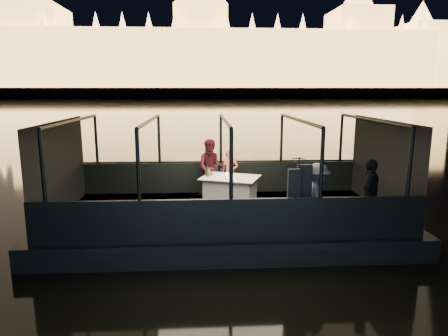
{
  "coord_description": "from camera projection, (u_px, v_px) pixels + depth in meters",
  "views": [
    {
      "loc": [
        -0.59,
        -9.62,
        3.54
      ],
      "look_at": [
        0.0,
        0.4,
        1.55
      ],
      "focal_mm": 32.0,
      "sensor_mm": 36.0,
      "label": 1
    }
  ],
  "objects": [
    {
      "name": "boat_hull",
      "position": [
        225.0,
        231.0,
        10.14
      ],
      "size": [
        8.6,
        4.4,
        1.0
      ],
      "primitive_type": "cube",
      "color": "black",
      "rests_on": "river_water"
    },
    {
      "name": "canopy_ribs",
      "position": [
        225.0,
        167.0,
        9.82
      ],
      "size": [
        8.0,
        4.0,
        2.3
      ],
      "primitive_type": null,
      "color": "black",
      "rests_on": "boat_deck"
    },
    {
      "name": "gunwale_starboard",
      "position": [
        231.0,
        221.0,
        8.0
      ],
      "size": [
        8.0,
        0.08,
        0.9
      ],
      "primitive_type": "cube",
      "color": "black",
      "rests_on": "boat_deck"
    },
    {
      "name": "passenger_dark",
      "position": [
        370.0,
        192.0,
        8.64
      ],
      "size": [
        0.89,
        0.97,
        1.58
      ],
      "primitive_type": "imported",
      "rotation": [
        0.0,
        0.0,
        4.04
      ],
      "color": "black",
      "rests_on": "boat_deck"
    },
    {
      "name": "boat_deck",
      "position": [
        225.0,
        213.0,
        10.05
      ],
      "size": [
        8.0,
        4.0,
        0.04
      ],
      "primitive_type": "cube",
      "color": "black",
      "rests_on": "boat_hull"
    },
    {
      "name": "wine_glass_white",
      "position": [
        209.0,
        173.0,
        10.52
      ],
      "size": [
        0.09,
        0.09,
        0.21
      ],
      "primitive_type": null,
      "rotation": [
        0.0,
        0.0,
        0.25
      ],
      "color": "silver",
      "rests_on": "dining_table_central"
    },
    {
      "name": "cabin_glass_starboard",
      "position": [
        231.0,
        164.0,
        7.78
      ],
      "size": [
        8.0,
        0.02,
        1.4
      ],
      "primitive_type": null,
      "color": "#99B2B2",
      "rests_on": "gunwale_starboard"
    },
    {
      "name": "cabin_glass_port",
      "position": [
        221.0,
        139.0,
        11.69
      ],
      "size": [
        8.0,
        0.02,
        1.4
      ],
      "primitive_type": null,
      "color": "#99B2B2",
      "rests_on": "gunwale_port"
    },
    {
      "name": "person_woman_coral",
      "position": [
        230.0,
        170.0,
        11.43
      ],
      "size": [
        0.54,
        0.42,
        1.35
      ],
      "primitive_type": "imported",
      "rotation": [
        0.0,
        0.0,
        -0.21
      ],
      "color": "#D1694C",
      "rests_on": "boat_deck"
    },
    {
      "name": "plate_near",
      "position": [
        239.0,
        177.0,
        10.47
      ],
      "size": [
        0.23,
        0.23,
        0.01
      ],
      "primitive_type": "cylinder",
      "rotation": [
        0.0,
        0.0,
        0.07
      ],
      "color": "silver",
      "rests_on": "dining_table_central"
    },
    {
      "name": "bread_basket",
      "position": [
        209.0,
        174.0,
        10.73
      ],
      "size": [
        0.21,
        0.21,
        0.08
      ],
      "primitive_type": "cylinder",
      "rotation": [
        0.0,
        0.0,
        -0.07
      ],
      "color": "olive",
      "rests_on": "dining_table_central"
    },
    {
      "name": "chair_port_right",
      "position": [
        227.0,
        182.0,
        11.32
      ],
      "size": [
        0.39,
        0.39,
        0.81
      ],
      "primitive_type": "cube",
      "rotation": [
        0.0,
        0.0,
        -0.05
      ],
      "color": "black",
      "rests_on": "boat_deck"
    },
    {
      "name": "coat_stand",
      "position": [
        298.0,
        193.0,
        8.33
      ],
      "size": [
        0.51,
        0.43,
        1.67
      ],
      "primitive_type": null,
      "rotation": [
        0.0,
        0.0,
        0.14
      ],
      "color": "black",
      "rests_on": "boat_deck"
    },
    {
      "name": "dining_table_central",
      "position": [
        230.0,
        191.0,
        10.58
      ],
      "size": [
        1.73,
        1.5,
        0.77
      ],
      "primitive_type": "cube",
      "rotation": [
        0.0,
        0.0,
        -0.37
      ],
      "color": "white",
      "rests_on": "boat_deck"
    },
    {
      "name": "embankment",
      "position": [
        201.0,
        94.0,
        215.58
      ],
      "size": [
        400.0,
        140.0,
        6.0
      ],
      "primitive_type": "cube",
      "color": "#423D33",
      "rests_on": "ground"
    },
    {
      "name": "plate_far",
      "position": [
        211.0,
        174.0,
        10.79
      ],
      "size": [
        0.22,
        0.22,
        0.01
      ],
      "primitive_type": "cylinder",
      "rotation": [
        0.0,
        0.0,
        0.0
      ],
      "color": "white",
      "rests_on": "dining_table_central"
    },
    {
      "name": "cabin_roof_glass",
      "position": [
        225.0,
        120.0,
        9.6
      ],
      "size": [
        8.0,
        4.0,
        0.02
      ],
      "primitive_type": null,
      "color": "#99B2B2",
      "rests_on": "boat_deck"
    },
    {
      "name": "amber_candle",
      "position": [
        227.0,
        174.0,
        10.72
      ],
      "size": [
        0.05,
        0.05,
        0.07
      ],
      "primitive_type": "cylinder",
      "rotation": [
        0.0,
        0.0,
        0.04
      ],
      "color": "#F2A03C",
      "rests_on": "dining_table_central"
    },
    {
      "name": "river_water",
      "position": [
        203.0,
        105.0,
        88.48
      ],
      "size": [
        500.0,
        500.0,
        0.0
      ],
      "primitive_type": "plane",
      "color": "black",
      "rests_on": "ground"
    },
    {
      "name": "end_wall_aft",
      "position": [
        383.0,
        165.0,
        10.05
      ],
      "size": [
        0.02,
        4.0,
        2.3
      ],
      "primitive_type": null,
      "color": "black",
      "rests_on": "boat_deck"
    },
    {
      "name": "wine_bottle",
      "position": [
        207.0,
        171.0,
        10.53
      ],
      "size": [
        0.08,
        0.08,
        0.31
      ],
      "primitive_type": "cylinder",
      "rotation": [
        0.0,
        0.0,
        -0.24
      ],
      "color": "#163C1E",
      "rests_on": "dining_table_central"
    },
    {
      "name": "passenger_stripe",
      "position": [
        317.0,
        193.0,
        8.57
      ],
      "size": [
        0.58,
        0.99,
        1.5
      ],
      "primitive_type": "imported",
      "rotation": [
        0.0,
        0.0,
        1.61
      ],
      "color": "silver",
      "rests_on": "boat_deck"
    },
    {
      "name": "wine_glass_red",
      "position": [
        234.0,
        171.0,
        10.82
      ],
      "size": [
        0.08,
        0.08,
        0.19
      ],
      "primitive_type": null,
      "rotation": [
        0.0,
        0.0,
        0.41
      ],
      "color": "white",
      "rests_on": "dining_table_central"
    },
    {
      "name": "person_man_maroon",
      "position": [
        211.0,
        170.0,
        11.43
      ],
      "size": [
        0.81,
        0.64,
        1.65
      ],
      "primitive_type": "imported",
      "rotation": [
        0.0,
        0.0,
        -0.03
      ],
      "color": "#3C1018",
      "rests_on": "boat_deck"
    },
    {
      "name": "end_wall_fore",
      "position": [
        59.0,
        169.0,
        9.59
      ],
      "size": [
        0.02,
        4.0,
        2.3
      ],
      "primitive_type": null,
      "color": "black",
      "rests_on": "boat_deck"
    },
    {
      "name": "chair_port_left",
      "position": [
        211.0,
        182.0,
        11.35
      ],
      "size": [
        0.47,
        0.47,
        0.91
      ],
      "primitive_type": "cube",
      "rotation": [
        0.0,
        0.0,
        -0.12
      ],
      "color": "black",
      "rests_on": "boat_deck"
    },
    {
      "name": "parliament_building",
      "position": [
        201.0,
        30.0,
        175.86
      ],
      "size": [
        220.0,
        32.0,
        60.0
      ],
      "primitive_type": null,
      "color": "#F2D18C",
      "rests_on": "embankment"
    },
    {
      "name": "gunwale_port",
      "position": [
        221.0,
        177.0,
        11.92
      ],
      "size": [
        8.0,
        0.08,
        0.9
      ],
      "primitive_type": "cube",
      "color": "black",
      "rests_on": "boat_deck"
    }
  ]
}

